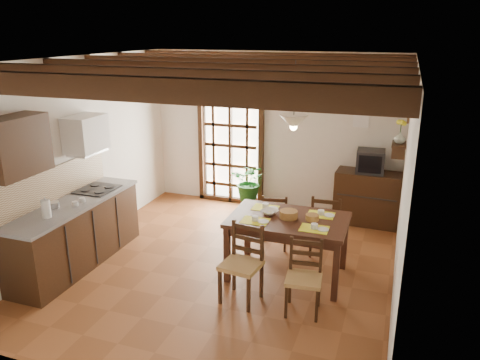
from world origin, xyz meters
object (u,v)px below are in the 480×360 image
at_px(chair_near_right, 303,291).
at_px(crt_tv, 370,161).
at_px(kitchen_counter, 76,232).
at_px(chair_far_left, 275,230).
at_px(sideboard, 367,198).
at_px(potted_plant, 250,180).
at_px(chair_far_right, 325,236).
at_px(dining_table, 288,225).
at_px(chair_near_left, 242,278).
at_px(pendant_lamp, 294,121).

bearing_deg(chair_near_right, crt_tv, 75.07).
relative_size(kitchen_counter, chair_far_left, 2.61).
bearing_deg(crt_tv, sideboard, 87.58).
distance_m(sideboard, potted_plant, 2.05).
relative_size(chair_far_left, chair_far_right, 0.92).
distance_m(dining_table, chair_far_right, 0.96).
bearing_deg(kitchen_counter, chair_near_right, -2.13).
bearing_deg(kitchen_counter, chair_far_left, 30.19).
distance_m(kitchen_counter, crt_tv, 4.68).
relative_size(chair_far_left, sideboard, 0.81).
height_order(chair_near_left, pendant_lamp, pendant_lamp).
xyz_separation_m(dining_table, chair_near_right, (0.38, -0.77, -0.44)).
bearing_deg(pendant_lamp, chair_near_right, -66.37).
relative_size(chair_near_right, sideboard, 0.82).
relative_size(chair_near_right, chair_far_right, 0.93).
bearing_deg(crt_tv, kitchen_counter, -144.96).
xyz_separation_m(dining_table, crt_tv, (0.84, 2.16, 0.37)).
xyz_separation_m(chair_near_left, chair_far_left, (-0.01, 1.55, -0.03)).
bearing_deg(chair_near_right, pendant_lamp, 107.51).
xyz_separation_m(kitchen_counter, dining_table, (2.84, 0.66, 0.24)).
relative_size(dining_table, sideboard, 1.44).
bearing_deg(crt_tv, pendant_lamp, -114.54).
xyz_separation_m(chair_far_left, potted_plant, (-0.83, 1.33, 0.30)).
relative_size(sideboard, pendant_lamp, 1.25).
relative_size(chair_near_right, chair_far_left, 1.01).
height_order(dining_table, crt_tv, crt_tv).
height_order(kitchen_counter, chair_far_right, kitchen_counter).
relative_size(chair_near_left, chair_far_right, 1.03).
xyz_separation_m(crt_tv, potted_plant, (-2.05, -0.06, -0.52)).
xyz_separation_m(chair_near_right, crt_tv, (0.46, 2.94, 0.82)).
bearing_deg(potted_plant, sideboard, 1.86).
xyz_separation_m(chair_far_left, sideboard, (1.22, 1.39, 0.18)).
height_order(kitchen_counter, chair_near_right, kitchen_counter).
relative_size(chair_near_right, pendant_lamp, 1.03).
height_order(dining_table, chair_far_left, chair_far_left).
distance_m(chair_near_right, chair_far_left, 1.73).
bearing_deg(dining_table, chair_near_left, -115.91).
height_order(dining_table, potted_plant, potted_plant).
height_order(sideboard, pendant_lamp, pendant_lamp).
distance_m(chair_near_left, crt_tv, 3.28).
bearing_deg(chair_far_left, crt_tv, -139.96).
bearing_deg(crt_tv, chair_far_right, -110.94).
bearing_deg(chair_near_left, dining_table, 72.32).
bearing_deg(chair_near_left, pendant_lamp, 74.91).
height_order(chair_near_right, chair_far_left, chair_near_right).
distance_m(chair_near_left, sideboard, 3.19).
height_order(chair_near_right, chair_far_right, chair_far_right).
distance_m(chair_far_left, chair_far_right, 0.76).
bearing_deg(pendant_lamp, sideboard, 67.94).
relative_size(kitchen_counter, chair_near_left, 2.35).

